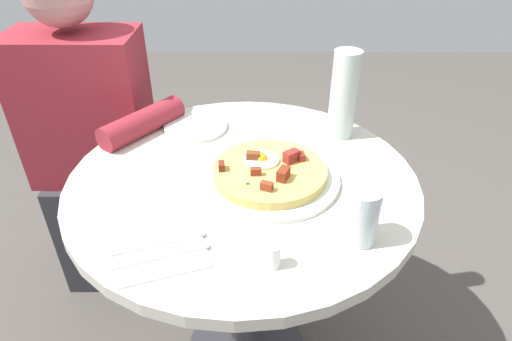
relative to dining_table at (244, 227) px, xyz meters
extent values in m
cylinder|color=beige|center=(0.00, 0.00, 0.15)|extent=(0.83, 0.83, 0.03)
cylinder|color=#333338|center=(0.00, 0.00, -0.20)|extent=(0.10, 0.10, 0.67)
cube|color=#2D2D33|center=(0.51, -0.38, -0.31)|extent=(0.32, 0.28, 0.45)
cube|color=maroon|center=(0.51, -0.38, 0.15)|extent=(0.38, 0.22, 0.48)
cylinder|color=maroon|center=(0.28, -0.21, 0.19)|extent=(0.21, 0.25, 0.07)
cylinder|color=silver|center=(-0.06, 0.02, 0.17)|extent=(0.33, 0.33, 0.01)
cylinder|color=tan|center=(-0.06, 0.02, 0.19)|extent=(0.27, 0.27, 0.02)
cylinder|color=white|center=(-0.05, -0.01, 0.20)|extent=(0.09, 0.09, 0.01)
sphere|color=yellow|center=(-0.05, -0.01, 0.21)|extent=(0.03, 0.03, 0.03)
cube|color=maroon|center=(-0.14, -0.02, 0.21)|extent=(0.02, 0.03, 0.02)
cube|color=maroon|center=(-0.06, 0.10, 0.21)|extent=(0.03, 0.02, 0.02)
cube|color=brown|center=(-0.03, -0.01, 0.21)|extent=(0.03, 0.02, 0.02)
cube|color=maroon|center=(-0.12, -0.01, 0.21)|extent=(0.04, 0.04, 0.03)
cube|color=maroon|center=(-0.11, -0.02, 0.21)|extent=(0.01, 0.03, 0.02)
cube|color=maroon|center=(-0.03, 0.05, 0.21)|extent=(0.03, 0.01, 0.02)
cube|color=maroon|center=(0.05, 0.03, 0.21)|extent=(0.02, 0.03, 0.02)
cube|color=maroon|center=(-0.09, 0.06, 0.21)|extent=(0.03, 0.04, 0.03)
cube|color=#387F2D|center=(-0.06, -0.02, 0.20)|extent=(0.01, 0.01, 0.00)
cube|color=#387F2D|center=(-0.05, -0.06, 0.20)|extent=(0.00, 0.01, 0.00)
cube|color=#387F2D|center=(-0.08, -0.01, 0.20)|extent=(0.01, 0.00, 0.00)
cube|color=#387F2D|center=(-0.01, 0.09, 0.20)|extent=(0.01, 0.00, 0.00)
cylinder|color=silver|center=(0.14, -0.24, 0.17)|extent=(0.18, 0.18, 0.01)
cube|color=white|center=(0.15, 0.26, 0.17)|extent=(0.21, 0.19, 0.00)
cube|color=silver|center=(0.15, 0.24, 0.17)|extent=(0.17, 0.07, 0.00)
cube|color=silver|center=(0.14, 0.28, 0.17)|extent=(0.17, 0.07, 0.00)
cylinder|color=silver|center=(-0.23, 0.22, 0.22)|extent=(0.07, 0.07, 0.12)
cylinder|color=silver|center=(-0.26, -0.20, 0.28)|extent=(0.07, 0.07, 0.24)
cylinder|color=white|center=(-0.07, 0.29, 0.19)|extent=(0.03, 0.03, 0.05)
camera|label=1|loc=(-0.04, 0.87, 0.76)|focal=30.67mm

